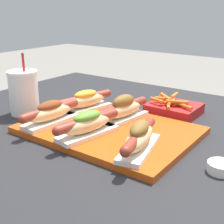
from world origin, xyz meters
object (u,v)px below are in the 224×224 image
object	(u,v)px
hot_dog_0	(50,113)
hot_dog_1	(87,124)
serving_tray	(108,130)
hot_dog_4	(123,109)
hot_dog_2	(139,137)
hot_dog_3	(86,100)
sauce_bowl	(221,167)
fries_basket	(174,108)
drink_cup	(24,92)

from	to	relation	value
hot_dog_0	hot_dog_1	xyz separation A→B (m)	(0.15, -0.01, -0.00)
serving_tray	hot_dog_4	world-z (taller)	hot_dog_4
hot_dog_2	hot_dog_3	world-z (taller)	hot_dog_2
hot_dog_1	hot_dog_4	distance (m)	0.16
serving_tray	hot_dog_4	size ratio (longest dim) A/B	2.19
hot_dog_0	hot_dog_1	size ratio (longest dim) A/B	1.01
serving_tray	sauce_bowl	world-z (taller)	sauce_bowl
fries_basket	hot_dog_2	bearing A→B (deg)	-78.33
hot_dog_3	hot_dog_4	world-z (taller)	hot_dog_4
hot_dog_0	fries_basket	distance (m)	0.42
hot_dog_1	hot_dog_4	bearing A→B (deg)	86.43
hot_dog_0	hot_dog_3	distance (m)	0.16
serving_tray	hot_dog_3	bearing A→B (deg)	152.27
drink_cup	fries_basket	world-z (taller)	drink_cup
hot_dog_1	hot_dog_2	bearing A→B (deg)	1.10
hot_dog_3	drink_cup	distance (m)	0.21
hot_dog_2	fries_basket	distance (m)	0.35
serving_tray	sauce_bowl	size ratio (longest dim) A/B	7.95
hot_dog_2	fries_basket	size ratio (longest dim) A/B	1.31
hot_dog_2	drink_cup	xyz separation A→B (m)	(-0.48, 0.05, 0.02)
hot_dog_2	drink_cup	world-z (taller)	drink_cup
hot_dog_3	hot_dog_4	distance (m)	0.16
serving_tray	drink_cup	xyz separation A→B (m)	(-0.33, -0.03, 0.07)
hot_dog_4	sauce_bowl	xyz separation A→B (m)	(0.33, -0.11, -0.04)
hot_dog_3	drink_cup	world-z (taller)	drink_cup
hot_dog_1	hot_dog_4	xyz separation A→B (m)	(0.01, 0.16, 0.00)
serving_tray	hot_dog_2	distance (m)	0.18
fries_basket	hot_dog_3	bearing A→B (deg)	-141.78
hot_dog_3	fries_basket	distance (m)	0.30
hot_dog_1	serving_tray	bearing A→B (deg)	86.00
hot_dog_4	hot_dog_2	bearing A→B (deg)	-45.50
fries_basket	drink_cup	bearing A→B (deg)	-144.51
hot_dog_0	fries_basket	xyz separation A→B (m)	(0.24, 0.34, -0.03)
hot_dog_0	hot_dog_4	xyz separation A→B (m)	(0.16, 0.15, 0.00)
hot_dog_0	drink_cup	xyz separation A→B (m)	(-0.18, 0.05, 0.02)
hot_dog_2	hot_dog_4	world-z (taller)	hot_dog_4
hot_dog_4	fries_basket	size ratio (longest dim) A/B	1.33
serving_tray	hot_dog_2	size ratio (longest dim) A/B	2.24
hot_dog_0	hot_dog_3	size ratio (longest dim) A/B	1.02
hot_dog_0	hot_dog_2	bearing A→B (deg)	-0.69
hot_dog_1	hot_dog_3	world-z (taller)	same
hot_dog_1	sauce_bowl	size ratio (longest dim) A/B	3.59
sauce_bowl	fries_basket	xyz separation A→B (m)	(-0.26, 0.30, 0.01)
hot_dog_2	hot_dog_3	size ratio (longest dim) A/B	1.00
hot_dog_4	serving_tray	bearing A→B (deg)	-93.06
hot_dog_0	hot_dog_1	world-z (taller)	same
hot_dog_4	drink_cup	world-z (taller)	drink_cup
hot_dog_4	fries_basket	world-z (taller)	hot_dog_4
serving_tray	hot_dog_1	distance (m)	0.09
hot_dog_2	fries_basket	bearing A→B (deg)	101.67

